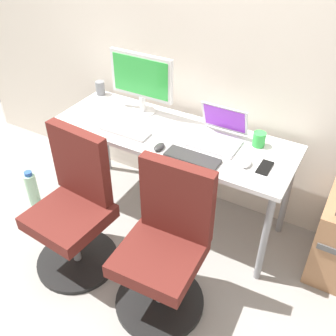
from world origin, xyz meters
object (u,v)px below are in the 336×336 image
object	(u,v)px
water_bottle_on_floor	(32,189)
office_chair_left	(75,210)
desktop_monitor	(142,80)
open_laptop	(219,133)
office_chair_right	(165,249)
coffee_mug	(259,139)

from	to	relation	value
water_bottle_on_floor	office_chair_left	bearing A→B (deg)	-18.74
water_bottle_on_floor	desktop_monitor	world-z (taller)	desktop_monitor
water_bottle_on_floor	open_laptop	world-z (taller)	open_laptop
office_chair_right	open_laptop	xyz separation A→B (m)	(-0.02, 0.73, 0.36)
coffee_mug	office_chair_right	bearing A→B (deg)	-105.56
desktop_monitor	open_laptop	xyz separation A→B (m)	(0.62, -0.08, -0.20)
open_laptop	coffee_mug	xyz separation A→B (m)	(0.25, 0.07, -0.01)
office_chair_left	office_chair_right	world-z (taller)	same
water_bottle_on_floor	office_chair_right	bearing A→B (deg)	-9.82
desktop_monitor	coffee_mug	world-z (taller)	desktop_monitor
water_bottle_on_floor	desktop_monitor	size ratio (longest dim) A/B	0.65
desktop_monitor	coffee_mug	size ratio (longest dim) A/B	5.22
office_chair_right	water_bottle_on_floor	bearing A→B (deg)	170.18
office_chair_left	office_chair_right	xyz separation A→B (m)	(0.65, 0.00, 0.00)
water_bottle_on_floor	coffee_mug	world-z (taller)	coffee_mug
desktop_monitor	coffee_mug	bearing A→B (deg)	-0.53
open_laptop	coffee_mug	bearing A→B (deg)	15.47
water_bottle_on_floor	open_laptop	xyz separation A→B (m)	(1.31, 0.50, 0.64)
office_chair_left	coffee_mug	bearing A→B (deg)	42.41
open_laptop	coffee_mug	world-z (taller)	open_laptop
office_chair_right	desktop_monitor	xyz separation A→B (m)	(-0.65, 0.81, 0.56)
office_chair_left	water_bottle_on_floor	distance (m)	0.77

